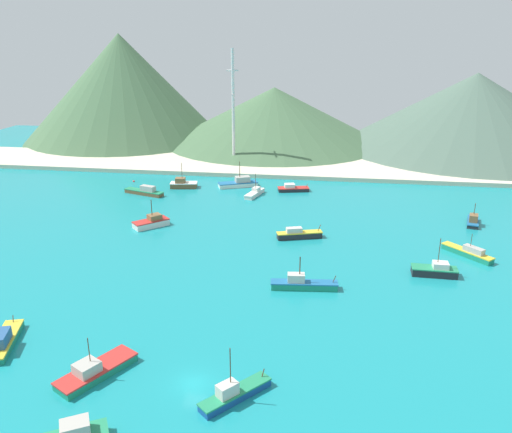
# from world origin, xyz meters

# --- Properties ---
(ground) EXTENTS (260.00, 280.00, 0.50)m
(ground) POSITION_xyz_m (0.00, 30.00, -0.25)
(ground) COLOR teal
(fishing_boat_0) EXTENTS (11.03, 3.17, 5.62)m
(fishing_boat_0) POSITION_xyz_m (11.26, 26.20, 0.87)
(fishing_boat_0) COLOR #198466
(fishing_boat_0) RESTS_ON ground
(fishing_boat_1) EXTENTS (8.26, 8.72, 4.57)m
(fishing_boat_1) POSITION_xyz_m (41.04, 43.71, 0.81)
(fishing_boat_1) COLOR #198466
(fishing_boat_1) RESTS_ON ground
(fishing_boat_3) EXTENTS (7.58, 7.53, 5.93)m
(fishing_boat_3) POSITION_xyz_m (-22.82, 50.49, 0.95)
(fishing_boat_3) COLOR silver
(fishing_boat_3) RESTS_ON ground
(fishing_boat_4) EXTENTS (7.64, 4.41, 6.87)m
(fishing_boat_4) POSITION_xyz_m (-24.49, 80.69, 1.00)
(fishing_boat_4) COLOR brown
(fishing_boat_4) RESTS_ON ground
(fishing_boat_5) EXTENTS (4.32, 8.72, 5.74)m
(fishing_boat_5) POSITION_xyz_m (-4.13, 76.19, 0.69)
(fishing_boat_5) COLOR silver
(fishing_boat_5) RESTS_ON ground
(fishing_boat_6) EXTENTS (7.68, 2.88, 6.85)m
(fishing_boat_6) POSITION_xyz_m (33.42, 34.43, 0.94)
(fishing_boat_6) COLOR #232328
(fishing_boat_6) RESTS_ON ground
(fishing_boat_7) EXTENTS (3.96, 7.55, 4.92)m
(fishing_boat_7) POSITION_xyz_m (46.17, 61.88, 0.84)
(fishing_boat_7) COLOR #232328
(fishing_boat_7) RESTS_ON ground
(fishing_boat_8) EXTENTS (7.85, 10.42, 5.54)m
(fishing_boat_8) POSITION_xyz_m (-12.14, -0.27, 0.78)
(fishing_boat_8) COLOR #198466
(fishing_boat_8) RESTS_ON ground
(fishing_boat_9) EXTENTS (7.61, 8.18, 6.91)m
(fishing_boat_9) POSITION_xyz_m (5.23, -1.97, 0.81)
(fishing_boat_9) COLOR #14478C
(fishing_boat_9) RESTS_ON ground
(fishing_boat_10) EXTENTS (5.24, 9.92, 2.52)m
(fishing_boat_10) POSITION_xyz_m (-26.82, 3.91, 0.88)
(fishing_boat_10) COLOR #198466
(fishing_boat_10) RESTS_ON ground
(fishing_boat_11) EXTENTS (11.36, 5.61, 2.49)m
(fishing_boat_11) POSITION_xyz_m (-32.47, 72.90, 0.87)
(fishing_boat_11) COLOR brown
(fishing_boat_11) RESTS_ON ground
(fishing_boat_12) EXTENTS (11.10, 7.06, 7.00)m
(fishing_boat_12) POSITION_xyz_m (-9.65, 83.89, 0.99)
(fishing_boat_12) COLOR silver
(fishing_boat_12) RESTS_ON ground
(fishing_boat_14) EXTENTS (8.58, 4.58, 2.03)m
(fishing_boat_14) POSITION_xyz_m (5.18, 81.70, 0.71)
(fishing_boat_14) COLOR #232328
(fishing_boat_14) RESTS_ON ground
(fishing_boat_15) EXTENTS (9.43, 4.60, 2.72)m
(fishing_boat_15) POSITION_xyz_m (9.08, 48.25, 0.86)
(fishing_boat_15) COLOR #232328
(fishing_boat_15) RESTS_ON ground
(buoy_0) EXTENTS (0.62, 0.62, 0.62)m
(buoy_0) POSITION_xyz_m (-40.03, 84.38, 0.11)
(buoy_0) COLOR red
(buoy_0) RESTS_ON ground
(beach_strip) EXTENTS (247.00, 25.12, 1.20)m
(beach_strip) POSITION_xyz_m (0.00, 105.72, 0.60)
(beach_strip) COLOR beige
(beach_strip) RESTS_ON ground
(hill_west) EXTENTS (76.95, 76.95, 40.02)m
(hill_west) POSITION_xyz_m (-65.98, 144.11, 20.01)
(hill_west) COLOR #476B47
(hill_west) RESTS_ON ground
(hill_central) EXTENTS (85.65, 85.65, 21.29)m
(hill_central) POSITION_xyz_m (-6.78, 142.15, 10.64)
(hill_central) COLOR #476B47
(hill_central) RESTS_ON ground
(hill_east) EXTENTS (95.72, 95.72, 27.12)m
(hill_east) POSITION_xyz_m (63.52, 141.81, 13.56)
(hill_east) COLOR #4C6656
(hill_east) RESTS_ON ground
(radio_tower) EXTENTS (3.56, 2.85, 35.61)m
(radio_tower) POSITION_xyz_m (-15.57, 107.74, 18.16)
(radio_tower) COLOR silver
(radio_tower) RESTS_ON ground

